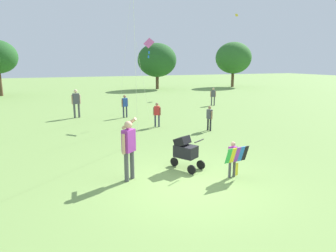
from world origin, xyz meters
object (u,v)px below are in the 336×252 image
Objects in this scene: child_with_butterfly_kite at (233,156)px; stroller at (185,150)px; person_couple_left at (157,113)px; person_red_shirt at (209,116)px; person_adult_flyer at (129,145)px; person_sitting_far at (213,95)px; kite_green_novelty at (148,47)px; person_kid_running at (125,104)px; person_back_turned at (76,101)px.

child_with_butterfly_kite is 1.48m from stroller.
person_red_shirt is at bearing -40.53° from person_couple_left.
person_adult_flyer is 14.96m from person_sitting_far.
person_adult_flyer is at bearing 161.49° from child_with_butterfly_kite.
child_with_butterfly_kite is 0.88× the size of person_red_shirt.
kite_green_novelty is at bearing -148.82° from person_sitting_far.
kite_green_novelty is at bearing 118.29° from person_red_shirt.
person_sitting_far is 7.59m from person_kid_running.
person_couple_left reaches higher than child_with_butterfly_kite.
stroller is at bearing 6.61° from person_adult_flyer.
person_sitting_far is 1.00× the size of person_kid_running.
person_adult_flyer reaches higher than stroller.
person_kid_running reaches higher than person_couple_left.
person_red_shirt is at bearing -59.35° from person_kid_running.
person_couple_left is at bearing 63.88° from person_adult_flyer.
person_red_shirt is (3.25, 4.27, 0.09)m from stroller.
kite_green_novelty reaches higher than person_sitting_far.
person_adult_flyer is 6.74m from person_red_shirt.
person_couple_left is 0.74× the size of person_back_turned.
child_with_butterfly_kite is 5.86m from person_red_shirt.
person_sitting_far is (6.20, 3.75, -3.17)m from kite_green_novelty.
stroller is at bearing -77.48° from person_back_turned.
child_with_butterfly_kite is 0.79× the size of person_sitting_far.
kite_green_novelty reaches higher than person_red_shirt.
person_back_turned is at bearing -172.11° from person_sitting_far.
person_sitting_far reaches higher than child_with_butterfly_kite.
kite_green_novelty is (1.41, 7.69, 3.33)m from stroller.
kite_green_novelty is (0.45, 8.81, 3.32)m from child_with_butterfly_kite.
person_kid_running is (-0.57, 10.23, 0.15)m from child_with_butterfly_kite.
person_red_shirt is at bearing 67.00° from child_with_butterfly_kite.
person_back_turned reaches higher than stroller.
person_adult_flyer is at bearing -112.04° from kite_green_novelty.
person_sitting_far reaches higher than person_couple_left.
person_back_turned is (-9.84, -1.36, 0.19)m from person_sitting_far.
stroller is at bearing -92.42° from person_kid_running.
person_kid_running is (-0.86, 3.12, 0.06)m from person_couple_left.
kite_green_novelty is 7.91m from person_sitting_far.
person_kid_running is (-1.02, 1.42, -3.17)m from kite_green_novelty.
person_back_turned reaches higher than person_kid_running.
person_kid_running is (2.17, 9.31, -0.22)m from person_adult_flyer.
person_couple_left is (3.03, 6.19, -0.28)m from person_adult_flyer.
person_sitting_far is at bearing 51.10° from person_adult_flyer.
person_couple_left is at bearing -49.59° from person_back_turned.
kite_green_novelty is at bearing 87.06° from child_with_butterfly_kite.
person_adult_flyer is (-2.74, 0.92, 0.37)m from child_with_butterfly_kite.
kite_green_novelty reaches higher than child_with_butterfly_kite.
person_sitting_far is (9.39, 11.64, -0.22)m from person_adult_flyer.
stroller is 0.82× the size of person_sitting_far.
person_red_shirt is at bearing 41.66° from person_adult_flyer.
kite_green_novelty is at bearing 79.62° from stroller.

